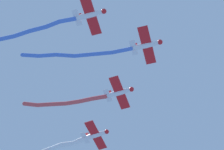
{
  "coord_description": "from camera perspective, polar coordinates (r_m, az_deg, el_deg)",
  "views": [
    {
      "loc": [
        2.49,
        43.95,
        3.28
      ],
      "look_at": [
        11.59,
        -0.6,
        71.35
      ],
      "focal_mm": 71.96,
      "sensor_mm": 36.0,
      "label": 1
    }
  ],
  "objects": [
    {
      "name": "smoke_trail_left_wing",
      "position": [
        86.75,
        -6.08,
        -3.46
      ],
      "size": [
        17.05,
        1.41,
        2.64
      ],
      "color": "#DB4C4C"
    },
    {
      "name": "airplane_left_wing",
      "position": [
        84.15,
        0.95,
        -2.23
      ],
      "size": [
        5.87,
        7.81,
        1.94
      ],
      "rotation": [
        0.0,
        0.0,
        3.02
      ],
      "color": "white"
    },
    {
      "name": "airplane_lead",
      "position": [
        78.78,
        4.42,
        3.82
      ],
      "size": [
        5.77,
        7.73,
        1.94
      ],
      "rotation": [
        0.0,
        0.0,
        3.09
      ],
      "color": "white"
    },
    {
      "name": "smoke_trail_right_wing",
      "position": [
        81.93,
        -13.27,
        4.38
      ],
      "size": [
        26.76,
        6.53,
        3.59
      ],
      "color": "#4C75DB"
    },
    {
      "name": "airplane_slot",
      "position": [
        90.38,
        -2.1,
        -7.62
      ],
      "size": [
        5.92,
        7.84,
        1.94
      ],
      "rotation": [
        0.0,
        0.0,
        2.97
      ],
      "color": "white"
    },
    {
      "name": "smoke_trail_lead",
      "position": [
        79.94,
        -4.55,
        2.67
      ],
      "size": [
        20.07,
        2.99,
        1.42
      ],
      "color": "#4C75DB"
    },
    {
      "name": "airplane_right_wing",
      "position": [
        76.22,
        -2.78,
        7.67
      ],
      "size": [
        5.79,
        7.75,
        1.94
      ],
      "rotation": [
        0.0,
        0.0,
        3.07
      ],
      "color": "white"
    }
  ]
}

